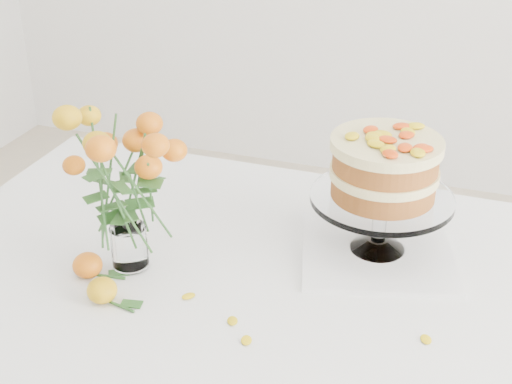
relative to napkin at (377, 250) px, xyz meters
The scene contains 12 objects.
table 0.25m from the napkin, 137.22° to the right, with size 1.43×0.93×0.76m.
napkin is the anchor object (origin of this frame).
cake_stand 0.17m from the napkin, behind, with size 0.27×0.27×0.25m.
rose_vase 0.52m from the napkin, 154.68° to the right, with size 0.24×0.24×0.35m.
loose_rose_near 0.54m from the napkin, 143.51° to the right, with size 0.10×0.05×0.05m.
loose_rose_far 0.56m from the napkin, 152.47° to the right, with size 0.10×0.06×0.05m.
stray_petal_a 0.39m from the napkin, 138.41° to the right, with size 0.03×0.02×0.00m, color yellow.
stray_petal_b 0.36m from the napkin, 122.73° to the right, with size 0.03×0.02×0.00m, color yellow.
stray_petal_c 0.37m from the napkin, 114.19° to the right, with size 0.03×0.02×0.00m, color yellow.
stray_petal_d 0.48m from the napkin, 154.13° to the right, with size 0.03×0.02×0.00m, color yellow.
stray_petal_e 0.55m from the napkin, 149.38° to the right, with size 0.03×0.02×0.00m, color yellow.
stray_petal_f 0.27m from the napkin, 62.03° to the right, with size 0.03×0.02×0.00m, color yellow.
Camera 1 is at (0.34, -1.04, 1.53)m, focal length 50.00 mm.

